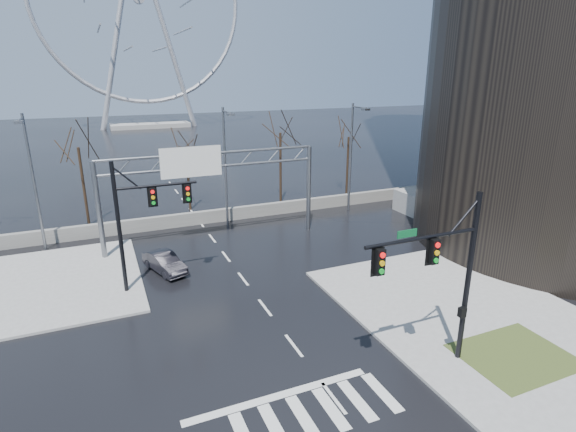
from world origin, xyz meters
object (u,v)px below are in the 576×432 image
ferris_wheel (140,7)px  car (165,262)px  sign_gantry (207,178)px  signal_mast_far (138,214)px  signal_mast_near (446,268)px

ferris_wheel → car: bearing=-96.4°
sign_gantry → car: 7.17m
signal_mast_far → sign_gantry: 8.14m
ferris_wheel → car: 88.15m
signal_mast_far → sign_gantry: signal_mast_far is taller
signal_mast_far → car: size_ratio=2.05×
sign_gantry → ferris_wheel: ferris_wheel is taller
sign_gantry → ferris_wheel: 82.91m
signal_mast_far → car: bearing=56.0°
car → sign_gantry: bearing=24.0°
signal_mast_far → ferris_wheel: size_ratio=0.16×
signal_mast_far → ferris_wheel: 89.30m
ferris_wheel → signal_mast_near: bearing=-89.9°
ferris_wheel → car: size_ratio=13.01×
signal_mast_far → sign_gantry: (5.49, 6.00, 0.35)m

